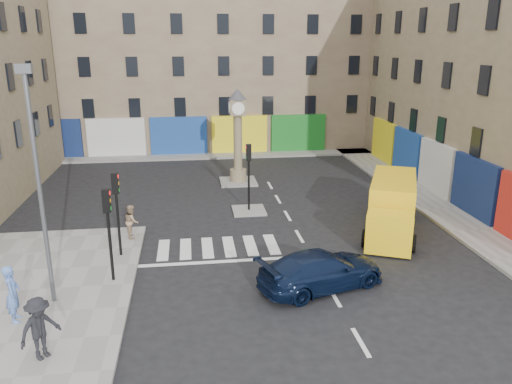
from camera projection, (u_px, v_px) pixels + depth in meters
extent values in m
plane|color=black|center=(320.00, 273.00, 20.50)|extent=(120.00, 120.00, 0.00)
cube|color=gray|center=(25.00, 315.00, 17.18)|extent=(7.00, 16.00, 0.15)
cube|color=gray|center=(415.00, 192.00, 31.06)|extent=(2.60, 30.00, 0.15)
cube|color=gray|center=(204.00, 156.00, 41.02)|extent=(32.00, 2.40, 0.15)
cube|color=gray|center=(249.00, 211.00, 27.81)|extent=(1.80, 1.80, 0.12)
cube|color=gray|center=(238.00, 182.00, 33.50)|extent=(2.40, 2.40, 0.12)
cube|color=#8A785C|center=(199.00, 48.00, 44.07)|extent=(32.00, 10.00, 17.00)
cylinder|color=black|center=(111.00, 247.00, 19.18)|extent=(0.12, 0.12, 2.80)
cube|color=black|center=(106.00, 201.00, 18.64)|extent=(0.28, 0.22, 0.90)
cylinder|color=black|center=(119.00, 225.00, 21.46)|extent=(0.12, 0.12, 2.80)
cube|color=black|center=(115.00, 183.00, 20.92)|extent=(0.28, 0.22, 0.90)
cylinder|color=black|center=(249.00, 185.00, 27.39)|extent=(0.12, 0.12, 2.80)
cube|color=black|center=(249.00, 152.00, 26.85)|extent=(0.28, 0.22, 0.90)
cylinder|color=#595B60|center=(40.00, 195.00, 16.85)|extent=(0.16, 0.16, 8.00)
cube|color=#595B60|center=(24.00, 69.00, 15.65)|extent=(0.50, 0.25, 0.30)
cylinder|color=#8E7A5D|center=(238.00, 175.00, 33.37)|extent=(1.10, 1.10, 0.80)
cylinder|color=#8E7A5D|center=(238.00, 143.00, 32.73)|extent=(0.56, 0.56, 3.60)
cube|color=#8E7A5D|center=(237.00, 107.00, 32.06)|extent=(1.00, 1.00, 1.00)
cylinder|color=white|center=(238.00, 109.00, 31.56)|extent=(0.80, 0.06, 0.80)
cone|color=#333338|center=(237.00, 94.00, 31.81)|extent=(1.20, 1.20, 0.70)
imported|color=black|center=(322.00, 270.00, 19.08)|extent=(5.44, 3.56, 1.47)
cube|color=yellow|center=(393.00, 200.00, 25.48)|extent=(3.98, 5.46, 2.42)
cube|color=yellow|center=(389.00, 232.00, 22.10)|extent=(2.34, 1.97, 1.79)
cube|color=black|center=(390.00, 224.00, 21.93)|extent=(2.02, 1.59, 0.74)
cylinder|color=black|center=(365.00, 238.00, 22.94)|extent=(0.58, 0.87, 0.84)
cylinder|color=black|center=(413.00, 243.00, 22.37)|extent=(0.58, 0.87, 0.84)
cylinder|color=black|center=(372.00, 208.00, 27.18)|extent=(0.58, 0.87, 0.84)
cylinder|color=black|center=(412.00, 211.00, 26.60)|extent=(0.58, 0.87, 0.84)
imported|color=#567AC5|center=(13.00, 293.00, 16.46)|extent=(0.59, 0.80, 1.99)
imported|color=#A08062|center=(132.00, 221.00, 23.62)|extent=(0.73, 0.87, 1.59)
imported|color=black|center=(40.00, 328.00, 14.49)|extent=(1.40, 1.41, 1.95)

